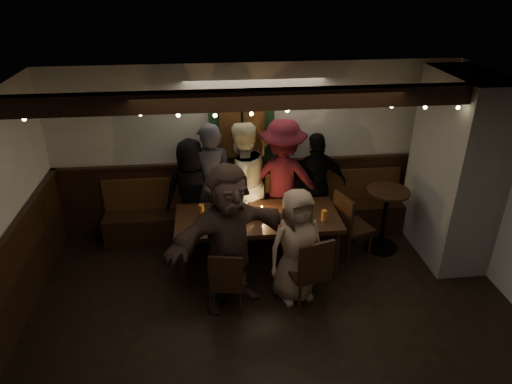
{
  "coord_description": "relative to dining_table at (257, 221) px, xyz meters",
  "views": [
    {
      "loc": [
        -0.68,
        -3.87,
        3.84
      ],
      "look_at": [
        -0.08,
        1.6,
        1.05
      ],
      "focal_mm": 32.0,
      "sensor_mm": 36.0,
      "label": 1
    }
  ],
  "objects": [
    {
      "name": "room",
      "position": [
        1.15,
        0.02,
        0.36
      ],
      "size": [
        6.02,
        5.01,
        2.62
      ],
      "color": "black",
      "rests_on": "ground"
    },
    {
      "name": "dining_table",
      "position": [
        0.0,
        0.0,
        0.0
      ],
      "size": [
        2.19,
        0.94,
        0.95
      ],
      "color": "black",
      "rests_on": "ground"
    },
    {
      "name": "chair_near_left",
      "position": [
        -0.46,
        -0.94,
        -0.22
      ],
      "size": [
        0.47,
        0.47,
        0.88
      ],
      "color": "black",
      "rests_on": "ground"
    },
    {
      "name": "chair_near_right",
      "position": [
        0.54,
        -0.93,
        -0.16
      ],
      "size": [
        0.55,
        0.55,
        0.99
      ],
      "color": "black",
      "rests_on": "ground"
    },
    {
      "name": "chair_end",
      "position": [
        1.29,
        0.07,
        -0.15
      ],
      "size": [
        0.57,
        0.57,
        1.0
      ],
      "color": "black",
      "rests_on": "ground"
    },
    {
      "name": "high_top",
      "position": [
        1.88,
        0.22,
        -0.11
      ],
      "size": [
        0.6,
        0.6,
        0.96
      ],
      "color": "black",
      "rests_on": "ground"
    },
    {
      "name": "person_a",
      "position": [
        -0.88,
        0.76,
        0.09
      ],
      "size": [
        0.88,
        0.67,
        1.62
      ],
      "primitive_type": "imported",
      "rotation": [
        0.0,
        0.0,
        3.35
      ],
      "color": "black",
      "rests_on": "ground"
    },
    {
      "name": "person_b",
      "position": [
        -0.6,
        0.75,
        0.22
      ],
      "size": [
        0.69,
        0.46,
        1.87
      ],
      "primitive_type": "imported",
      "rotation": [
        0.0,
        0.0,
        3.16
      ],
      "color": "#2E2E37",
      "rests_on": "ground"
    },
    {
      "name": "person_c",
      "position": [
        -0.16,
        0.72,
        0.22
      ],
      "size": [
        1.12,
        1.02,
        1.87
      ],
      "primitive_type": "imported",
      "rotation": [
        0.0,
        0.0,
        3.58
      ],
      "color": "beige",
      "rests_on": "ground"
    },
    {
      "name": "person_d",
      "position": [
        0.46,
        0.78,
        0.22
      ],
      "size": [
        1.32,
        0.91,
        1.87
      ],
      "primitive_type": "imported",
      "rotation": [
        0.0,
        0.0,
        2.95
      ],
      "color": "#410F17",
      "rests_on": "ground"
    },
    {
      "name": "person_e",
      "position": [
        0.97,
        0.76,
        0.11
      ],
      "size": [
        1.01,
        0.54,
        1.65
      ],
      "primitive_type": "imported",
      "rotation": [
        0.0,
        0.0,
        3.28
      ],
      "color": "black",
      "rests_on": "ground"
    },
    {
      "name": "person_f",
      "position": [
        -0.42,
        -0.71,
        0.22
      ],
      "size": [
        1.81,
        1.22,
        1.87
      ],
      "primitive_type": "imported",
      "rotation": [
        0.0,
        0.0,
        0.42
      ],
      "color": "#443028",
      "rests_on": "ground"
    },
    {
      "name": "person_g",
      "position": [
        0.39,
        -0.71,
        0.04
      ],
      "size": [
        0.84,
        0.68,
        1.5
      ],
      "primitive_type": "imported",
      "rotation": [
        0.0,
        0.0,
        0.3
      ],
      "color": "#9D7D66",
      "rests_on": "ground"
    }
  ]
}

